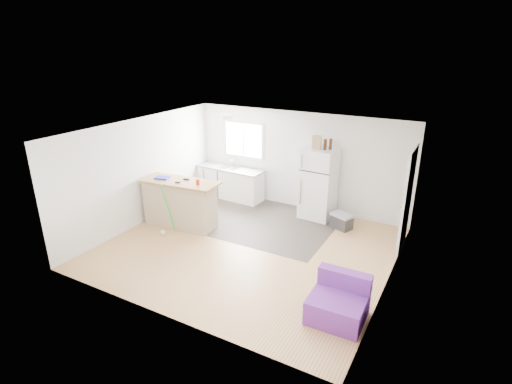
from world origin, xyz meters
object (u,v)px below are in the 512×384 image
Objects in this scene: cooler at (342,221)px; red_cup at (198,182)px; peninsula at (180,203)px; mop at (165,225)px; refrigerator at (319,183)px; purple_seat at (339,303)px; cardboard_box at (317,142)px; bottle_left at (325,145)px; cleaner_jug at (185,222)px; blue_tray at (162,178)px; kitchen_cabinets at (230,182)px; bottle_right at (331,144)px.

red_cup is (-2.71, -1.62, 0.96)m from cooler.
peninsula is at bearing 179.24° from red_cup.
refrigerator is at bearing 53.33° from mop.
purple_seat is at bearing -3.26° from mop.
red_cup is at bearing -135.67° from cardboard_box.
refrigerator reaches higher than mop.
cleaner_jug is at bearing -142.58° from bottle_left.
red_cup is 0.95m from blue_tray.
kitchen_cabinets is 6.28× the size of blue_tray.
cardboard_box is 1.20× the size of bottle_left.
purple_seat is at bearing -62.89° from cardboard_box.
kitchen_cabinets is 3.24m from cooler.
purple_seat reaches higher than cooler.
red_cup reaches higher than purple_seat.
cardboard_box is (2.46, 1.88, 1.28)m from peninsula.
bottle_right is at bearing 167.52° from cooler.
cooler is at bearing 30.26° from cleaner_jug.
red_cup is at bearing -73.61° from kitchen_cabinets.
blue_tray is at bearing -147.48° from bottle_right.
kitchen_cabinets is 2.80m from cardboard_box.
bottle_right is at bearing 4.08° from refrigerator.
refrigerator reaches higher than cooler.
red_cup is at bearing -138.45° from bottle_right.
cardboard_box is 1.20× the size of bottle_right.
cleaner_jug is at bearing -128.77° from cooler.
cardboard_box is at bearing -163.75° from bottle_right.
peninsula is 0.69m from blue_tray.
blue_tray is (-0.56, -0.01, 0.97)m from cleaner_jug.
kitchen_cabinets is 2.60m from mop.
blue_tray is 3.82m from bottle_right.
bottle_left reaches higher than cleaner_jug.
kitchen_cabinets is 6.28× the size of cardboard_box.
cooler is (3.21, -0.42, -0.24)m from kitchen_cabinets.
bottle_left reaches higher than purple_seat.
blue_tray reaches higher than cooler.
refrigerator reaches higher than blue_tray.
cardboard_box reaches higher than refrigerator.
kitchen_cabinets is 1.04× the size of peninsula.
bottle_left is at bearing 41.46° from red_cup.
mop is (-0.04, -2.59, -0.19)m from kitchen_cabinets.
blue_tray is at bearing -132.45° from cooler.
peninsula is at bearing 98.17° from mop.
peninsula is (-0.04, -2.03, 0.12)m from kitchen_cabinets.
red_cup is at bearing 157.41° from purple_seat.
purple_seat is (1.62, -3.38, -0.59)m from refrigerator.
kitchen_cabinets is 2.03m from peninsula.
red_cup reaches higher than blue_tray.
kitchen_cabinets is 6.69× the size of cleaner_jug.
peninsula is 2.17× the size of purple_seat.
kitchen_cabinets is at bearing 97.62° from mop.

